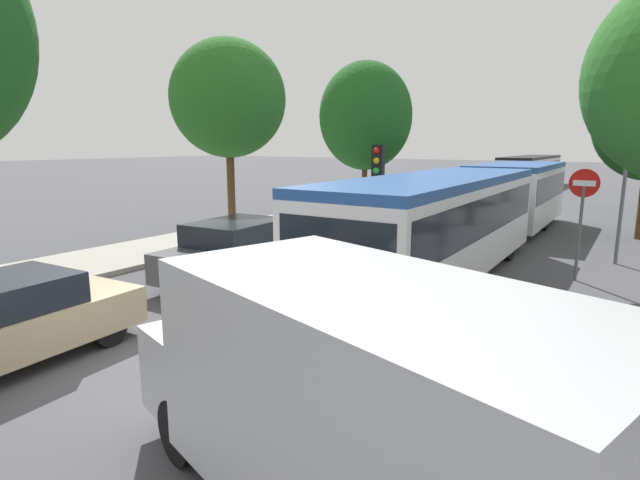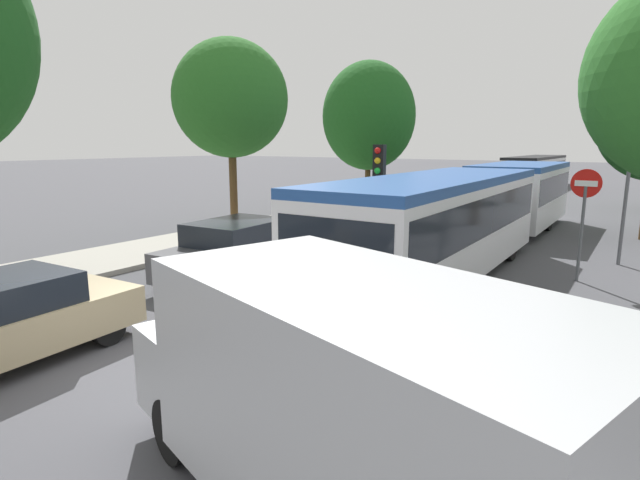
{
  "view_description": "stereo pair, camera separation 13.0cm",
  "coord_description": "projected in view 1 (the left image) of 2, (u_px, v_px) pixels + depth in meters",
  "views": [
    {
      "loc": [
        6.58,
        -4.47,
        3.43
      ],
      "look_at": [
        0.2,
        5.09,
        1.2
      ],
      "focal_mm": 28.0,
      "sensor_mm": 36.0,
      "label": 1
    },
    {
      "loc": [
        6.69,
        -4.4,
        3.43
      ],
      "look_at": [
        0.2,
        5.09,
        1.2
      ],
      "focal_mm": 28.0,
      "sensor_mm": 36.0,
      "label": 2
    }
  ],
  "objects": [
    {
      "name": "tree_left_far",
      "position": [
        366.0,
        119.0,
        24.96
      ],
      "size": [
        4.65,
        4.65,
        7.46
      ],
      "color": "#51381E",
      "rests_on": "ground"
    },
    {
      "name": "queued_car_green",
      "position": [
        429.0,
        205.0,
        22.24
      ],
      "size": [
        1.97,
        4.16,
        1.41
      ],
      "rotation": [
        0.0,
        0.0,
        1.63
      ],
      "color": "#236638",
      "rests_on": "ground"
    },
    {
      "name": "tree_left_mid",
      "position": [
        228.0,
        99.0,
        17.86
      ],
      "size": [
        4.13,
        4.13,
        7.11
      ],
      "color": "#51381E",
      "rests_on": "ground"
    },
    {
      "name": "ground_plane",
      "position": [
        131.0,
        364.0,
        7.89
      ],
      "size": [
        200.0,
        200.0,
        0.0
      ],
      "primitive_type": "plane",
      "color": "#47474C"
    },
    {
      "name": "articulated_bus",
      "position": [
        478.0,
        205.0,
        15.82
      ],
      "size": [
        2.89,
        17.73,
        2.63
      ],
      "rotation": [
        0.0,
        0.0,
        -1.56
      ],
      "color": "silver",
      "rests_on": "ground"
    },
    {
      "name": "direction_sign_post",
      "position": [
        625.0,
        175.0,
        13.97
      ],
      "size": [
        0.18,
        1.4,
        3.6
      ],
      "rotation": [
        0.0,
        0.0,
        3.06
      ],
      "color": "#56595E",
      "rests_on": "ground"
    },
    {
      "name": "queued_car_black",
      "position": [
        360.0,
        222.0,
        17.29
      ],
      "size": [
        2.08,
        4.38,
        1.49
      ],
      "rotation": [
        0.0,
        0.0,
        1.63
      ],
      "color": "black",
      "rests_on": "ground"
    },
    {
      "name": "city_bus_rear",
      "position": [
        530.0,
        169.0,
        39.72
      ],
      "size": [
        2.65,
        11.32,
        2.43
      ],
      "rotation": [
        0.0,
        0.0,
        1.56
      ],
      "color": "silver",
      "rests_on": "ground"
    },
    {
      "name": "no_entry_sign",
      "position": [
        582.0,
        207.0,
        12.36
      ],
      "size": [
        0.7,
        0.08,
        2.82
      ],
      "rotation": [
        0.0,
        0.0,
        -1.57
      ],
      "color": "#56595E",
      "rests_on": "ground"
    },
    {
      "name": "traffic_light",
      "position": [
        378.0,
        177.0,
        14.24
      ],
      "size": [
        0.34,
        0.38,
        3.4
      ],
      "rotation": [
        0.0,
        0.0,
        -1.46
      ],
      "color": "#56595E",
      "rests_on": "ground"
    },
    {
      "name": "queued_car_navy",
      "position": [
        473.0,
        194.0,
        27.12
      ],
      "size": [
        2.01,
        4.24,
        1.44
      ],
      "rotation": [
        0.0,
        0.0,
        1.63
      ],
      "color": "navy",
      "rests_on": "ground"
    },
    {
      "name": "white_van",
      "position": [
        357.0,
        396.0,
        4.39
      ],
      "size": [
        5.35,
        3.28,
        2.31
      ],
      "rotation": [
        0.0,
        0.0,
        2.86
      ],
      "color": "#B7BABF",
      "rests_on": "ground"
    },
    {
      "name": "queued_car_graphite",
      "position": [
        239.0,
        250.0,
        12.6
      ],
      "size": [
        2.14,
        4.52,
        1.53
      ],
      "rotation": [
        0.0,
        0.0,
        1.63
      ],
      "color": "#47474C",
      "rests_on": "ground"
    },
    {
      "name": "kerb_strip_left",
      "position": [
        359.0,
        206.0,
        27.05
      ],
      "size": [
        3.2,
        48.16,
        0.14
      ],
      "primitive_type": "cube",
      "color": "#9E998E",
      "rests_on": "ground"
    },
    {
      "name": "queued_car_tan",
      "position": [
        4.0,
        322.0,
        7.73
      ],
      "size": [
        1.95,
        4.12,
        1.4
      ],
      "rotation": [
        0.0,
        0.0,
        1.63
      ],
      "color": "tan",
      "rests_on": "ground"
    }
  ]
}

